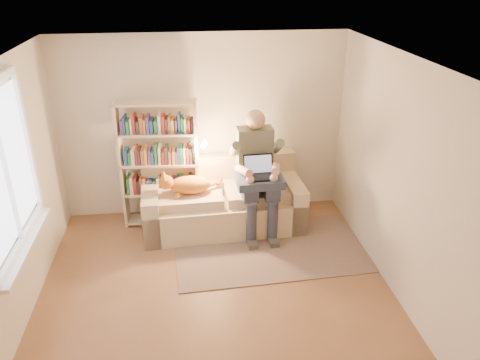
{
  "coord_description": "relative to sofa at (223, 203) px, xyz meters",
  "views": [
    {
      "loc": [
        -0.27,
        -4.06,
        3.44
      ],
      "look_at": [
        0.37,
        1.0,
        1.03
      ],
      "focal_mm": 35.0,
      "sensor_mm": 36.0,
      "label": 1
    }
  ],
  "objects": [
    {
      "name": "floor",
      "position": [
        -0.22,
        -1.75,
        -0.34
      ],
      "size": [
        4.5,
        4.5,
        0.0
      ],
      "primitive_type": "plane",
      "color": "brown",
      "rests_on": "ground"
    },
    {
      "name": "ceiling",
      "position": [
        -0.22,
        -1.75,
        2.26
      ],
      "size": [
        4.0,
        4.5,
        0.02
      ],
      "primitive_type": "cube",
      "color": "white",
      "rests_on": "wall_back"
    },
    {
      "name": "wall_left",
      "position": [
        -2.22,
        -1.75,
        0.96
      ],
      "size": [
        0.02,
        4.5,
        2.6
      ],
      "primitive_type": "cube",
      "color": "silver",
      "rests_on": "floor"
    },
    {
      "name": "wall_right",
      "position": [
        1.78,
        -1.75,
        0.96
      ],
      "size": [
        0.02,
        4.5,
        2.6
      ],
      "primitive_type": "cube",
      "color": "silver",
      "rests_on": "floor"
    },
    {
      "name": "wall_back",
      "position": [
        -0.22,
        0.5,
        0.96
      ],
      "size": [
        4.0,
        0.02,
        2.6
      ],
      "primitive_type": "cube",
      "color": "silver",
      "rests_on": "floor"
    },
    {
      "name": "window",
      "position": [
        -2.16,
        -1.55,
        1.04
      ],
      "size": [
        0.12,
        1.52,
        1.69
      ],
      "color": "white",
      "rests_on": "wall_left"
    },
    {
      "name": "sofa",
      "position": [
        0.0,
        0.0,
        0.0
      ],
      "size": [
        2.23,
        1.07,
        0.93
      ],
      "rotation": [
        0.0,
        0.0,
        0.04
      ],
      "color": "beige",
      "rests_on": "floor"
    },
    {
      "name": "person",
      "position": [
        0.46,
        -0.15,
        0.59
      ],
      "size": [
        0.5,
        0.79,
        1.68
      ],
      "rotation": [
        0.0,
        0.0,
        0.04
      ],
      "color": "#6A715B",
      "rests_on": "sofa"
    },
    {
      "name": "cat",
      "position": [
        -0.53,
        -0.16,
        0.39
      ],
      "size": [
        0.83,
        0.31,
        0.3
      ],
      "rotation": [
        0.0,
        0.0,
        0.04
      ],
      "color": "orange",
      "rests_on": "sofa"
    },
    {
      "name": "blanket",
      "position": [
        0.55,
        -0.33,
        0.48
      ],
      "size": [
        0.63,
        0.52,
        0.11
      ],
      "primitive_type": "cube",
      "rotation": [
        0.0,
        0.0,
        0.04
      ],
      "color": "#2D3A4F",
      "rests_on": "person"
    },
    {
      "name": "laptop",
      "position": [
        0.55,
        -0.31,
        0.6
      ],
      "size": [
        0.41,
        0.34,
        0.34
      ],
      "rotation": [
        0.0,
        0.0,
        0.04
      ],
      "color": "black",
      "rests_on": "blanket"
    },
    {
      "name": "bookshelf",
      "position": [
        -0.84,
        0.15,
        0.65
      ],
      "size": [
        1.19,
        0.41,
        1.8
      ],
      "rotation": [
        0.0,
        0.0,
        -0.07
      ],
      "color": "beige",
      "rests_on": "floor"
    },
    {
      "name": "rug",
      "position": [
        0.54,
        -0.74,
        -0.33
      ],
      "size": [
        2.51,
        1.55,
        0.01
      ],
      "primitive_type": "cube",
      "rotation": [
        0.0,
        0.0,
        0.04
      ],
      "color": "#836C5F",
      "rests_on": "floor"
    }
  ]
}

